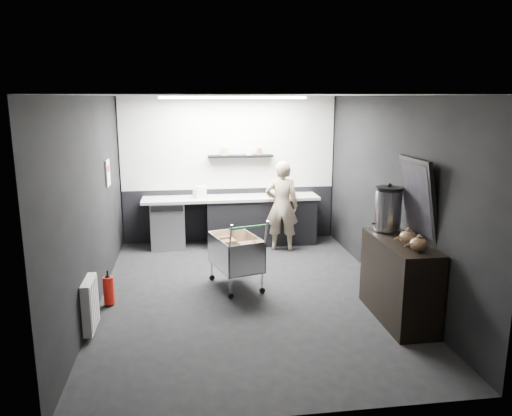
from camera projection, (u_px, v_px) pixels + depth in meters
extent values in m
plane|color=black|center=(248.00, 294.00, 6.94)|extent=(5.50, 5.50, 0.00)
plane|color=white|center=(247.00, 95.00, 6.35)|extent=(5.50, 5.50, 0.00)
plane|color=black|center=(229.00, 170.00, 9.30)|extent=(5.50, 0.00, 5.50)
plane|color=black|center=(290.00, 267.00, 3.99)|extent=(5.50, 0.00, 5.50)
plane|color=black|center=(92.00, 203.00, 6.37)|extent=(0.00, 5.50, 5.50)
plane|color=black|center=(390.00, 195.00, 6.92)|extent=(0.00, 5.50, 5.50)
cube|color=silver|center=(229.00, 143.00, 9.17)|extent=(3.95, 0.02, 1.70)
cube|color=black|center=(230.00, 214.00, 9.47)|extent=(3.95, 0.02, 1.00)
cube|color=black|center=(241.00, 156.00, 9.15)|extent=(1.20, 0.22, 0.04)
cylinder|color=white|center=(304.00, 126.00, 9.29)|extent=(0.20, 0.03, 0.20)
cube|color=white|center=(108.00, 173.00, 7.59)|extent=(0.02, 0.30, 0.40)
cube|color=red|center=(108.00, 168.00, 7.57)|extent=(0.02, 0.22, 0.10)
cube|color=white|center=(90.00, 304.00, 5.73)|extent=(0.10, 0.50, 0.60)
cube|color=white|center=(233.00, 98.00, 8.15)|extent=(2.40, 0.20, 0.04)
cube|color=black|center=(261.00, 221.00, 9.26)|extent=(2.00, 0.56, 0.85)
cube|color=#B5B5B0|center=(231.00, 198.00, 9.09)|extent=(3.20, 0.60, 0.05)
cube|color=#9EA0A5|center=(168.00, 224.00, 9.03)|extent=(0.60, 0.58, 0.85)
cube|color=black|center=(167.00, 209.00, 8.66)|extent=(0.56, 0.02, 0.10)
imported|color=beige|center=(282.00, 206.00, 8.79)|extent=(0.66, 0.52, 1.60)
cube|color=silver|center=(236.00, 266.00, 7.15)|extent=(0.77, 0.97, 0.02)
cube|color=silver|center=(217.00, 252.00, 7.06)|extent=(0.26, 0.82, 0.45)
cube|color=silver|center=(254.00, 251.00, 7.14)|extent=(0.26, 0.82, 0.45)
cube|color=silver|center=(239.00, 261.00, 6.70)|extent=(0.54, 0.17, 0.45)
cube|color=silver|center=(233.00, 243.00, 7.50)|extent=(0.54, 0.17, 0.45)
cylinder|color=silver|center=(222.00, 286.00, 6.77)|extent=(0.02, 0.02, 0.30)
cylinder|color=silver|center=(256.00, 284.00, 6.84)|extent=(0.02, 0.02, 0.30)
cylinder|color=silver|center=(218.00, 267.00, 7.52)|extent=(0.02, 0.02, 0.30)
cylinder|color=silver|center=(249.00, 266.00, 7.58)|extent=(0.02, 0.02, 0.30)
cylinder|color=#279146|center=(239.00, 228.00, 6.54)|extent=(0.54, 0.18, 0.03)
cube|color=brown|center=(227.00, 251.00, 7.18)|extent=(0.31, 0.36, 0.38)
cube|color=brown|center=(247.00, 256.00, 7.01)|extent=(0.29, 0.33, 0.34)
cylinder|color=black|center=(222.00, 295.00, 6.80)|extent=(0.09, 0.05, 0.08)
cylinder|color=black|center=(218.00, 275.00, 7.55)|extent=(0.09, 0.05, 0.08)
cylinder|color=black|center=(256.00, 293.00, 6.86)|extent=(0.09, 0.05, 0.08)
cylinder|color=black|center=(249.00, 274.00, 7.61)|extent=(0.09, 0.05, 0.08)
cube|color=black|center=(399.00, 280.00, 6.07)|extent=(0.50, 1.33, 1.00)
cylinder|color=silver|center=(388.00, 210.00, 6.33)|extent=(0.33, 0.33, 0.51)
cylinder|color=black|center=(389.00, 189.00, 6.27)|extent=(0.33, 0.33, 0.04)
sphere|color=black|center=(390.00, 185.00, 6.26)|extent=(0.06, 0.06, 0.06)
ellipsoid|color=brown|center=(408.00, 238.00, 5.79)|extent=(0.20, 0.20, 0.16)
ellipsoid|color=brown|center=(419.00, 244.00, 5.52)|extent=(0.20, 0.20, 0.16)
cube|color=black|center=(419.00, 199.00, 5.94)|extent=(0.22, 0.78, 0.99)
cube|color=black|center=(417.00, 199.00, 5.94)|extent=(0.16, 0.66, 0.85)
cylinder|color=red|center=(109.00, 290.00, 6.52)|extent=(0.14, 0.14, 0.37)
cone|color=black|center=(108.00, 275.00, 6.48)|extent=(0.09, 0.09, 0.05)
cylinder|color=black|center=(108.00, 273.00, 6.47)|extent=(0.03, 0.03, 0.05)
cube|color=#978350|center=(281.00, 193.00, 9.15)|extent=(0.51, 0.40, 0.10)
cylinder|color=silver|center=(201.00, 192.00, 8.98)|extent=(0.21, 0.21, 0.21)
cube|color=white|center=(200.00, 193.00, 8.94)|extent=(0.24, 0.22, 0.18)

